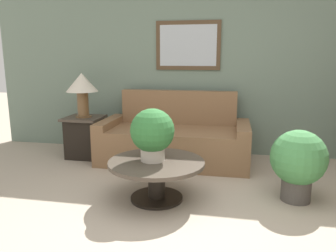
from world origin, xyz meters
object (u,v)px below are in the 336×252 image
object	(u,v)px
coffee_table	(156,171)
table_lamp	(82,86)
side_table	(85,136)
potted_plant_floor	(298,161)
potted_plant_on_table	(152,133)
couch_main	(174,140)

from	to	relation	value
coffee_table	table_lamp	xyz separation A→B (m)	(-1.41, 1.28, 0.76)
side_table	table_lamp	bearing A→B (deg)	180.00
table_lamp	coffee_table	bearing A→B (deg)	-42.28
side_table	potted_plant_floor	xyz separation A→B (m)	(2.85, -1.02, 0.12)
coffee_table	potted_plant_on_table	xyz separation A→B (m)	(-0.04, 0.01, 0.41)
table_lamp	potted_plant_on_table	xyz separation A→B (m)	(1.37, -1.28, -0.35)
couch_main	potted_plant_floor	size ratio (longest dim) A/B	2.77
table_lamp	potted_plant_on_table	world-z (taller)	table_lamp
side_table	coffee_table	bearing A→B (deg)	-42.28
potted_plant_on_table	side_table	bearing A→B (deg)	137.00
coffee_table	potted_plant_floor	distance (m)	1.47
table_lamp	potted_plant_floor	bearing A→B (deg)	-19.75
side_table	table_lamp	distance (m)	0.76
coffee_table	side_table	bearing A→B (deg)	137.72
couch_main	coffee_table	world-z (taller)	couch_main
couch_main	potted_plant_floor	distance (m)	1.84
potted_plant_on_table	potted_plant_floor	world-z (taller)	potted_plant_on_table
couch_main	potted_plant_on_table	bearing A→B (deg)	-89.75
couch_main	table_lamp	world-z (taller)	table_lamp
side_table	potted_plant_on_table	distance (m)	1.92
coffee_table	side_table	world-z (taller)	side_table
side_table	potted_plant_on_table	xyz separation A→B (m)	(1.37, -1.28, 0.41)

